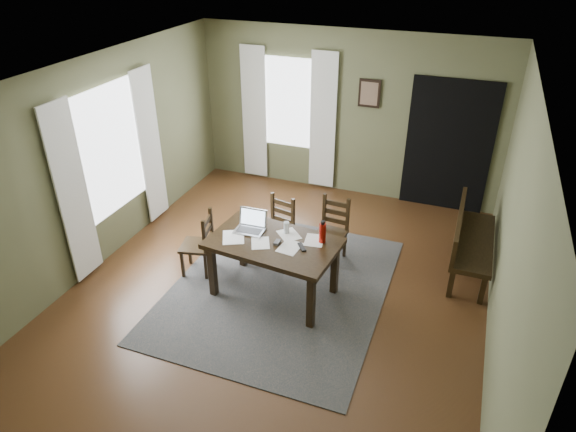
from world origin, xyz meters
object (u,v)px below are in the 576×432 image
at_px(dining_table, 274,248).
at_px(chair_back_left, 278,229).
at_px(water_bottle, 322,233).
at_px(chair_end, 200,244).
at_px(laptop, 251,225).
at_px(chair_back_right, 332,231).
at_px(bench, 468,237).

bearing_deg(dining_table, chair_back_left, 114.31).
xyz_separation_m(dining_table, water_bottle, (0.55, 0.19, 0.22)).
bearing_deg(water_bottle, chair_end, -176.43).
bearing_deg(dining_table, laptop, 161.36).
relative_size(chair_end, chair_back_right, 0.98).
height_order(chair_end, water_bottle, water_bottle).
relative_size(bench, water_bottle, 5.36).
distance_m(chair_back_right, water_bottle, 0.94).
relative_size(chair_back_left, chair_back_right, 0.99).
height_order(chair_end, chair_back_left, chair_back_left).
height_order(bench, laptop, laptop).
relative_size(chair_back_right, water_bottle, 3.16).
bearing_deg(chair_end, dining_table, 72.33).
xyz_separation_m(chair_back_right, water_bottle, (0.10, -0.81, 0.46)).
distance_m(dining_table, water_bottle, 0.62).
bearing_deg(chair_end, chair_back_left, 117.80).
bearing_deg(water_bottle, dining_table, -160.75).
relative_size(dining_table, bench, 1.06).
xyz_separation_m(dining_table, laptop, (-0.36, 0.16, 0.16)).
distance_m(dining_table, chair_end, 1.11).
bearing_deg(laptop, chair_back_right, 44.07).
height_order(chair_end, laptop, laptop).
height_order(chair_back_right, water_bottle, water_bottle).
height_order(dining_table, bench, bench).
bearing_deg(chair_end, bench, 98.53).
bearing_deg(chair_back_right, chair_end, -145.33).
height_order(chair_back_right, laptop, laptop).
bearing_deg(laptop, chair_end, -176.00).
bearing_deg(water_bottle, chair_back_right, 97.24).
relative_size(chair_back_right, bench, 0.59).
xyz_separation_m(laptop, water_bottle, (0.91, 0.03, 0.07)).
relative_size(chair_end, chair_back_left, 1.00).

